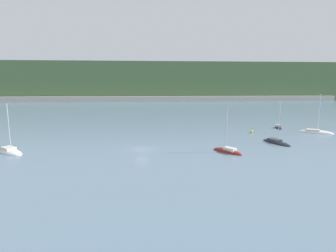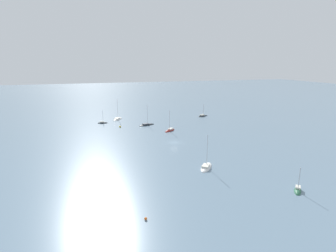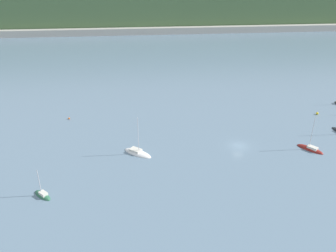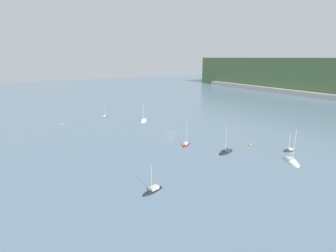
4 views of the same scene
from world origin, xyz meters
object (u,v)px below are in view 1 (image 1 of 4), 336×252
object	(u,v)px
sailboat_0	(315,132)
sailboat_5	(276,143)
sailboat_2	(10,152)
mooring_buoy_2	(251,132)
sailboat_4	(278,128)
sailboat_6	(228,152)

from	to	relation	value
sailboat_0	sailboat_5	bearing A→B (deg)	-114.18
sailboat_5	sailboat_2	bearing A→B (deg)	-102.36
sailboat_5	mooring_buoy_2	world-z (taller)	sailboat_5
sailboat_0	mooring_buoy_2	world-z (taller)	sailboat_0
sailboat_0	mooring_buoy_2	bearing A→B (deg)	-151.95
sailboat_4	sailboat_5	distance (m)	21.94
sailboat_6	mooring_buoy_2	size ratio (longest dim) A/B	12.71
sailboat_2	sailboat_6	xyz separation A→B (m)	(41.51, -2.79, 0.01)
sailboat_5	sailboat_0	bearing A→B (deg)	107.59
sailboat_4	mooring_buoy_2	distance (m)	13.02
sailboat_0	sailboat_5	size ratio (longest dim) A/B	1.14
sailboat_4	mooring_buoy_2	size ratio (longest dim) A/B	9.05
sailboat_4	mooring_buoy_2	xyz separation A→B (m)	(-11.00, -6.95, 0.26)
sailboat_0	sailboat_4	size ratio (longest dim) A/B	1.65
sailboat_2	sailboat_6	world-z (taller)	sailboat_2
sailboat_0	sailboat_2	distance (m)	73.11
sailboat_5	mooring_buoy_2	bearing A→B (deg)	166.50
sailboat_0	sailboat_4	xyz separation A→B (m)	(-6.40, 7.94, 0.05)
sailboat_2	mooring_buoy_2	distance (m)	56.53
sailboat_4	sailboat_6	bearing A→B (deg)	-30.51
sailboat_0	sailboat_5	distance (m)	20.21
sailboat_5	sailboat_6	size ratio (longest dim) A/B	1.03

